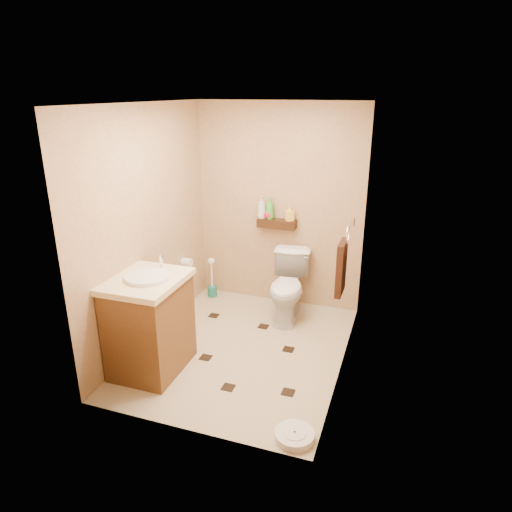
% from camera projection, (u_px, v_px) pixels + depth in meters
% --- Properties ---
extents(ground, '(2.50, 2.50, 0.00)m').
position_uv_depth(ground, '(243.00, 349.00, 4.68)').
color(ground, '#BAAF88').
rests_on(ground, ground).
extents(wall_back, '(2.00, 0.04, 2.40)m').
position_uv_depth(wall_back, '(279.00, 207.00, 5.38)').
color(wall_back, tan).
rests_on(wall_back, ground).
extents(wall_front, '(2.00, 0.04, 2.40)m').
position_uv_depth(wall_front, '(178.00, 290.00, 3.16)').
color(wall_front, tan).
rests_on(wall_front, ground).
extents(wall_left, '(0.04, 2.50, 2.40)m').
position_uv_depth(wall_left, '(149.00, 228.00, 4.57)').
color(wall_left, tan).
rests_on(wall_left, ground).
extents(wall_right, '(0.04, 2.50, 2.40)m').
position_uv_depth(wall_right, '(349.00, 249.00, 3.97)').
color(wall_right, tan).
rests_on(wall_right, ground).
extents(ceiling, '(2.00, 2.50, 0.02)m').
position_uv_depth(ceiling, '(240.00, 103.00, 3.86)').
color(ceiling, white).
rests_on(ceiling, wall_back).
extents(wall_shelf, '(0.46, 0.14, 0.10)m').
position_uv_depth(wall_shelf, '(277.00, 224.00, 5.37)').
color(wall_shelf, '#3A2210').
rests_on(wall_shelf, wall_back).
extents(floor_accents, '(1.32, 1.33, 0.01)m').
position_uv_depth(floor_accents, '(247.00, 352.00, 4.63)').
color(floor_accents, black).
rests_on(floor_accents, ground).
extents(toilet, '(0.51, 0.79, 0.76)m').
position_uv_depth(toilet, '(288.00, 287.00, 5.22)').
color(toilet, white).
rests_on(toilet, ground).
extents(vanity, '(0.63, 0.76, 1.07)m').
position_uv_depth(vanity, '(150.00, 323.00, 4.22)').
color(vanity, brown).
rests_on(vanity, ground).
extents(bathroom_scale, '(0.38, 0.38, 0.06)m').
position_uv_depth(bathroom_scale, '(295.00, 435.00, 3.47)').
color(bathroom_scale, white).
rests_on(bathroom_scale, ground).
extents(toilet_brush, '(0.12, 0.12, 0.52)m').
position_uv_depth(toilet_brush, '(212.00, 283.00, 5.82)').
color(toilet_brush, '#1B6F66').
rests_on(toilet_brush, ground).
extents(towel_ring, '(0.12, 0.30, 0.76)m').
position_uv_depth(towel_ring, '(342.00, 265.00, 4.30)').
color(towel_ring, silver).
rests_on(towel_ring, wall_right).
extents(toilet_paper, '(0.12, 0.11, 0.12)m').
position_uv_depth(toilet_paper, '(187.00, 262.00, 5.34)').
color(toilet_paper, white).
rests_on(toilet_paper, wall_left).
extents(bottle_a, '(0.12, 0.12, 0.27)m').
position_uv_depth(bottle_a, '(262.00, 207.00, 5.37)').
color(bottle_a, silver).
rests_on(bottle_a, wall_shelf).
extents(bottle_b, '(0.09, 0.09, 0.15)m').
position_uv_depth(bottle_b, '(262.00, 212.00, 5.38)').
color(bottle_b, yellow).
rests_on(bottle_b, wall_shelf).
extents(bottle_c, '(0.13, 0.13, 0.14)m').
position_uv_depth(bottle_c, '(269.00, 213.00, 5.36)').
color(bottle_c, '#BC1634').
rests_on(bottle_c, wall_shelf).
extents(bottle_d, '(0.14, 0.14, 0.26)m').
position_uv_depth(bottle_d, '(270.00, 208.00, 5.34)').
color(bottle_d, green).
rests_on(bottle_d, wall_shelf).
extents(bottle_e, '(0.12, 0.12, 0.18)m').
position_uv_depth(bottle_e, '(290.00, 213.00, 5.28)').
color(bottle_e, '#FED854').
rests_on(bottle_e, wall_shelf).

